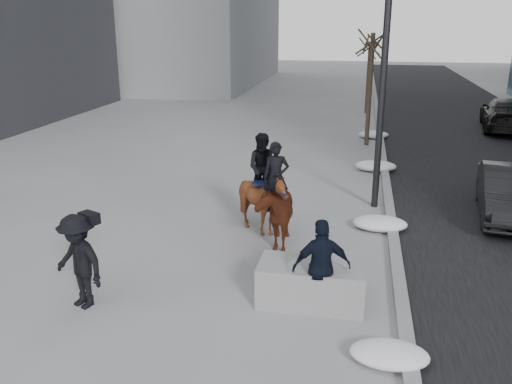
% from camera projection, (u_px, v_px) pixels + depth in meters
% --- Properties ---
extents(ground, '(120.00, 120.00, 0.00)m').
position_uv_depth(ground, '(245.00, 282.00, 10.73)').
color(ground, gray).
rests_on(ground, ground).
extents(road, '(8.00, 90.00, 0.01)m').
position_uv_depth(road, '(501.00, 169.00, 18.83)').
color(road, black).
rests_on(road, ground).
extents(curb, '(0.25, 90.00, 0.12)m').
position_uv_depth(curb, '(383.00, 162.00, 19.53)').
color(curb, gray).
rests_on(curb, ground).
extents(planter, '(1.93, 0.98, 0.77)m').
position_uv_depth(planter, '(311.00, 284.00, 9.84)').
color(planter, gray).
rests_on(planter, ground).
extents(car_near, '(1.90, 4.12, 1.31)m').
position_uv_depth(car_near, '(509.00, 193.00, 14.08)').
color(car_near, black).
rests_on(car_near, ground).
extents(car_far, '(2.82, 5.44, 1.51)m').
position_uv_depth(car_far, '(507.00, 114.00, 25.12)').
color(car_far, black).
rests_on(car_far, ground).
extents(tree_near, '(1.20, 1.20, 4.96)m').
position_uv_depth(tree_near, '(370.00, 84.00, 21.66)').
color(tree_near, '#372E20').
rests_on(tree_near, ground).
extents(tree_far, '(1.20, 1.20, 4.23)m').
position_uv_depth(tree_far, '(368.00, 74.00, 29.27)').
color(tree_far, '#332A1E').
rests_on(tree_far, ground).
extents(mounted_left, '(1.06, 1.92, 2.36)m').
position_uv_depth(mounted_left, '(275.00, 207.00, 12.35)').
color(mounted_left, '#471B0E').
rests_on(mounted_left, ground).
extents(mounted_right, '(1.39, 1.54, 2.44)m').
position_uv_depth(mounted_right, '(263.00, 194.00, 12.93)').
color(mounted_right, '#48240E').
rests_on(mounted_right, ground).
extents(feeder, '(1.11, 0.99, 1.75)m').
position_uv_depth(feeder, '(322.00, 267.00, 9.37)').
color(feeder, black).
rests_on(feeder, ground).
extents(camera_crew, '(1.30, 1.06, 1.75)m').
position_uv_depth(camera_crew, '(79.00, 261.00, 9.59)').
color(camera_crew, black).
rests_on(camera_crew, ground).
extents(lamppost, '(0.25, 1.15, 9.09)m').
position_uv_depth(lamppost, '(388.00, 18.00, 13.48)').
color(lamppost, black).
rests_on(lamppost, ground).
extents(snow_piles, '(1.38, 17.28, 0.35)m').
position_uv_depth(snow_piles, '(377.00, 185.00, 16.46)').
color(snow_piles, white).
rests_on(snow_piles, ground).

